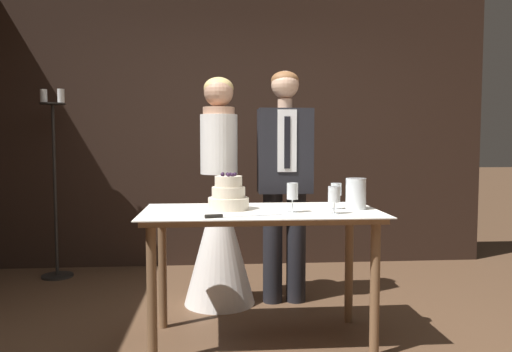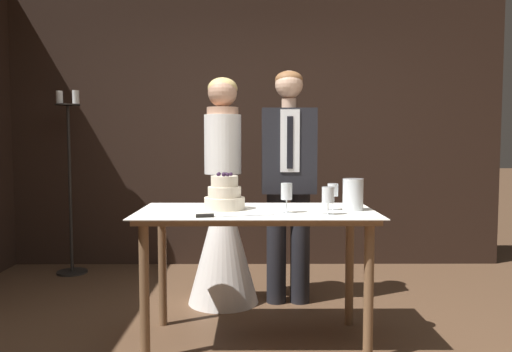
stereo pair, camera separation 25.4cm
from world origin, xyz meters
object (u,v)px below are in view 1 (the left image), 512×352
Objects in this scene: cake_knife at (229,216)px; hurricane_candle at (356,194)px; wine_glass_middle at (292,192)px; wine_glass_near at (334,196)px; wine_glass_far at (336,190)px; bride at (219,221)px; groom at (285,174)px; cake_table at (261,227)px; tiered_cake at (229,196)px; candle_stand at (55,191)px.

hurricane_candle is (0.79, 0.27, 0.08)m from cake_knife.
wine_glass_near is at bearing -17.58° from wine_glass_middle.
hurricane_candle is at bearing 6.12° from cake_knife.
wine_glass_far is 0.09× the size of bride.
cake_knife is at bearing -172.10° from wine_glass_near.
wine_glass_far is (0.29, 0.12, -0.00)m from wine_glass_middle.
groom is (-0.34, 0.75, 0.08)m from hurricane_candle.
wine_glass_middle is (0.18, -0.11, 0.22)m from cake_table.
wine_glass_far is (0.47, 0.01, 0.22)m from cake_table.
wine_glass_near is at bearing -24.06° from cake_table.
hurricane_candle is 0.11× the size of groom.
tiered_cake is at bearing 167.81° from cake_table.
hurricane_candle is 0.83m from groom.
wine_glass_far is at bearing 9.91° from cake_knife.
wine_glass_near is 1.18m from bride.
wine_glass_far is at bearing 0.99° from cake_table.
groom reaches higher than bride.
candle_stand is at bearing 145.21° from hurricane_candle.
tiered_cake is at bearing 177.04° from wine_glass_far.
tiered_cake reaches higher than wine_glass_near.
groom reaches higher than candle_stand.
tiered_cake is 1.30× the size of hurricane_candle.
cake_knife is 2.42m from candle_stand.
bride is at bearing 138.09° from hurricane_candle.
wine_glass_far is at bearing 175.43° from hurricane_candle.
wine_glass_middle is 0.10× the size of groom.
wine_glass_far is 2.72m from candle_stand.
tiered_cake is 1.57× the size of wine_glass_near.
wine_glass_near is (0.61, 0.09, 0.10)m from cake_knife.
wine_glass_middle is (0.37, -0.15, 0.03)m from tiered_cake.
wine_glass_near is 0.91× the size of wine_glass_middle.
candle_stand reaches higher than cake_table.
hurricane_candle reaches higher than wine_glass_middle.
bride is 1.72m from candle_stand.
tiered_cake is 1.43× the size of wine_glass_middle.
tiered_cake is at bearing -122.19° from groom.
wine_glass_far is 0.09× the size of groom.
cake_table is 0.84× the size of candle_stand.
cake_table is at bearing -179.01° from wine_glass_far.
cake_table is 8.97× the size of wine_glass_near.
candle_stand is at bearing 143.92° from wine_glass_far.
wine_glass_middle is 0.31m from wine_glass_far.
wine_glass_middle is 0.10× the size of bride.
cake_table is 0.50m from wine_glass_near.
wine_glass_far is (0.67, -0.03, 0.03)m from tiered_cake.
cake_knife is at bearing -113.87° from groom.
cake_table is at bearing 179.84° from hurricane_candle.
wine_glass_far is at bearing -46.01° from bride.
wine_glass_far is at bearing -73.60° from groom.
bride reaches higher than tiered_cake.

